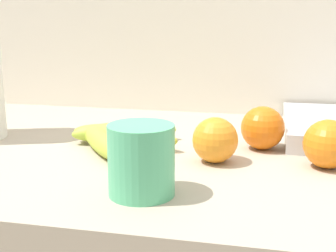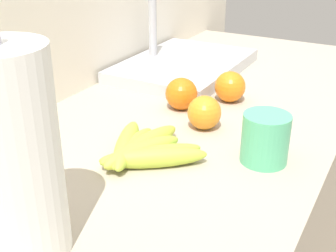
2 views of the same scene
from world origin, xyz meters
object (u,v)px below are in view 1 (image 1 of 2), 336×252
at_px(banana_bunch, 116,137).
at_px(orange_back_left, 328,144).
at_px(orange_far_right, 263,128).
at_px(orange_center, 215,140).
at_px(mug, 141,160).

relative_size(banana_bunch, orange_back_left, 2.90).
height_order(orange_far_right, orange_back_left, same).
bearing_deg(banana_bunch, orange_back_left, -5.78).
height_order(orange_far_right, orange_center, orange_far_right).
relative_size(orange_back_left, orange_center, 1.04).
xyz_separation_m(orange_center, mug, (-0.08, -0.16, 0.01)).
height_order(banana_bunch, mug, mug).
height_order(orange_center, mug, mug).
bearing_deg(orange_back_left, mug, -146.12).
relative_size(orange_far_right, orange_back_left, 1.00).
height_order(banana_bunch, orange_center, orange_center).
xyz_separation_m(orange_back_left, mug, (-0.25, -0.17, 0.01)).
distance_m(orange_far_right, orange_center, 0.12).
distance_m(banana_bunch, orange_back_left, 0.36).
distance_m(orange_far_right, orange_back_left, 0.13).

